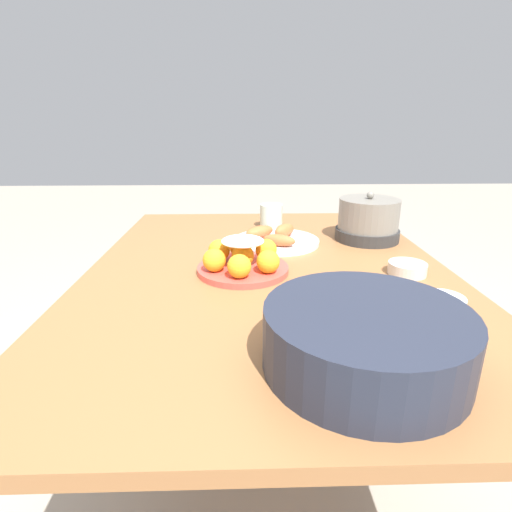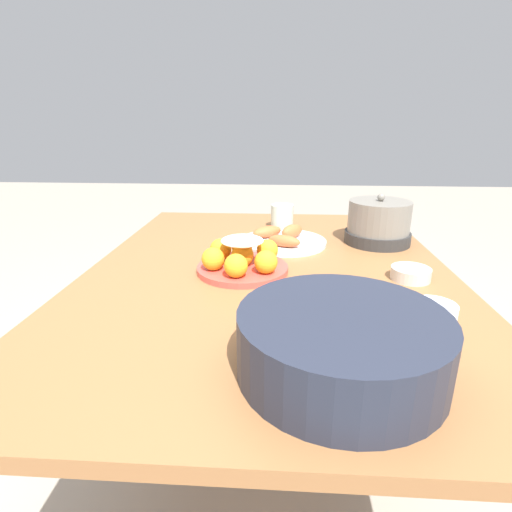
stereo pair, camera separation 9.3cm
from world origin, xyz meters
The scene contains 9 objects.
ground_plane centered at (0.00, 0.00, 0.00)m, with size 12.00×12.00×0.00m, color #9E9384.
dining_table centered at (0.00, 0.00, 0.63)m, with size 1.32×0.98×0.72m.
cake_plate centered at (0.02, -0.07, 0.75)m, with size 0.24×0.24×0.10m.
serving_bowl centered at (0.46, 0.13, 0.77)m, with size 0.33×0.33×0.10m.
sauce_bowl centered at (0.05, 0.36, 0.73)m, with size 0.10×0.10×0.03m.
seafood_platter centered at (-0.23, 0.04, 0.73)m, with size 0.28×0.28×0.06m.
cup_near centered at (-0.43, 0.03, 0.76)m, with size 0.08×0.08×0.09m.
cup_far centered at (0.34, 0.32, 0.75)m, with size 0.08×0.08×0.07m.
warming_pot centered at (-0.26, 0.35, 0.78)m, with size 0.21×0.21×0.16m.
Camera 1 is at (1.02, -0.07, 1.10)m, focal length 28.00 mm.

